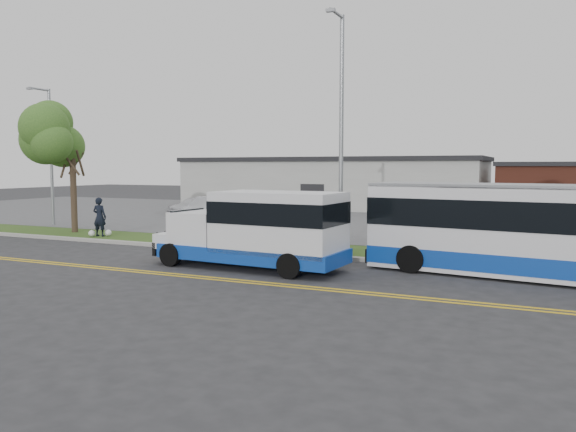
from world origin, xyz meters
The scene contains 18 objects.
ground centered at (0.00, 0.00, 0.00)m, with size 140.00×140.00×0.00m, color #28282B.
lane_line_north centered at (0.00, -3.85, 0.01)m, with size 70.00×0.12×0.01m, color gold.
lane_line_south centered at (0.00, -4.15, 0.01)m, with size 70.00×0.12×0.01m, color gold.
curb centered at (0.00, 1.10, 0.07)m, with size 80.00×0.30×0.15m, color #9E9B93.
verge centered at (0.00, 2.90, 0.05)m, with size 80.00×3.30×0.10m, color #2B4717.
parking_lot centered at (0.00, 17.00, 0.05)m, with size 80.00×25.00×0.10m, color #4C4C4F.
commercial_building centered at (-6.00, 27.00, 2.18)m, with size 25.40×10.40×4.35m.
brick_wing centered at (10.50, 26.00, 1.96)m, with size 6.30×7.30×3.90m.
tree_west centered at (-12.00, 3.20, 5.12)m, with size 4.40×4.40×6.91m.
streetlight_near centered at (3.00, 2.73, 5.23)m, with size 0.35×1.53×9.50m.
streetlight_far centered at (-16.00, 5.42, 4.48)m, with size 0.35×1.53×8.00m.
shuttle_bus centered at (1.69, -1.84, 1.44)m, with size 7.19×2.75×2.70m.
transit_bus centered at (10.49, 0.29, 1.51)m, with size 11.01×3.76×2.99m.
pedestrian centered at (-9.47, 2.34, 1.07)m, with size 0.71×0.46×1.94m, color black.
parked_car_a centered at (-7.89, 9.91, 0.91)m, with size 1.72×4.94×1.63m, color #A7A9AF.
parked_car_b centered at (-12.60, 15.19, 0.71)m, with size 1.70×4.18×1.21m, color silver.
grocery_bag_left centered at (-9.77, 2.09, 0.26)m, with size 0.32×0.32×0.32m, color white.
grocery_bag_right centered at (-9.17, 2.59, 0.26)m, with size 0.32×0.32×0.32m, color white.
Camera 1 is at (10.53, -19.05, 3.55)m, focal length 35.00 mm.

